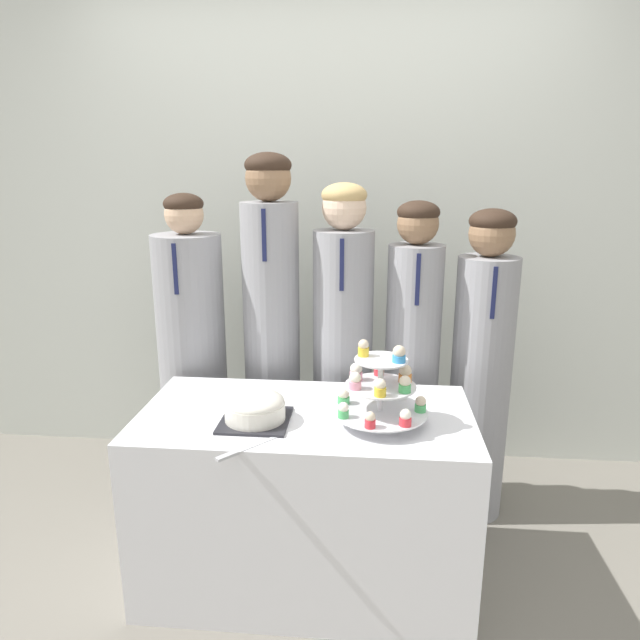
# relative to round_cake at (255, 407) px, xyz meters

# --- Properties ---
(ground_plane) EXTENTS (16.00, 16.00, 0.00)m
(ground_plane) POSITION_rel_round_cake_xyz_m (0.17, -0.23, -0.77)
(ground_plane) COLOR slate
(wall_back) EXTENTS (9.00, 0.06, 2.70)m
(wall_back) POSITION_rel_round_cake_xyz_m (0.17, 1.21, 0.58)
(wall_back) COLOR silver
(wall_back) RESTS_ON ground_plane
(table) EXTENTS (1.25, 0.65, 0.71)m
(table) POSITION_rel_round_cake_xyz_m (0.17, 0.09, -0.41)
(table) COLOR white
(table) RESTS_ON ground_plane
(round_cake) EXTENTS (0.25, 0.25, 0.11)m
(round_cake) POSITION_rel_round_cake_xyz_m (0.00, 0.00, 0.00)
(round_cake) COLOR #232328
(round_cake) RESTS_ON table
(cake_knife) EXTENTS (0.19, 0.21, 0.01)m
(cake_knife) POSITION_rel_round_cake_xyz_m (-0.00, -0.23, -0.05)
(cake_knife) COLOR silver
(cake_knife) RESTS_ON table
(cupcake_stand) EXTENTS (0.34, 0.34, 0.30)m
(cupcake_stand) POSITION_rel_round_cake_xyz_m (0.45, 0.03, 0.07)
(cupcake_stand) COLOR silver
(cupcake_stand) RESTS_ON table
(student_0) EXTENTS (0.32, 0.32, 1.49)m
(student_0) POSITION_rel_round_cake_xyz_m (-0.43, 0.63, -0.07)
(student_0) COLOR #939399
(student_0) RESTS_ON ground_plane
(student_1) EXTENTS (0.26, 0.26, 1.67)m
(student_1) POSITION_rel_round_cake_xyz_m (-0.05, 0.63, 0.06)
(student_1) COLOR #939399
(student_1) RESTS_ON ground_plane
(student_2) EXTENTS (0.27, 0.28, 1.54)m
(student_2) POSITION_rel_round_cake_xyz_m (0.28, 0.63, -0.02)
(student_2) COLOR #939399
(student_2) RESTS_ON ground_plane
(student_3) EXTENTS (0.25, 0.25, 1.47)m
(student_3) POSITION_rel_round_cake_xyz_m (0.60, 0.63, -0.05)
(student_3) COLOR #939399
(student_3) RESTS_ON ground_plane
(student_4) EXTENTS (0.27, 0.27, 1.44)m
(student_4) POSITION_rel_round_cake_xyz_m (0.91, 0.63, -0.07)
(student_4) COLOR #939399
(student_4) RESTS_ON ground_plane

